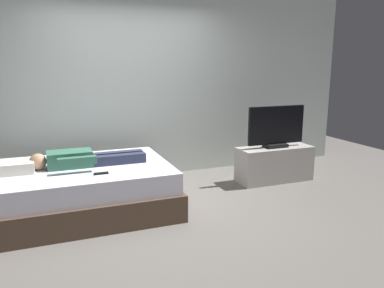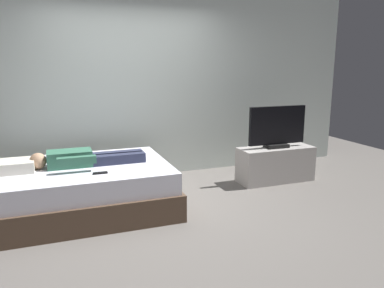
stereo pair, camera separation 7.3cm
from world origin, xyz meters
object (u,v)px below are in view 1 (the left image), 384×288
pillow (10,167)px  tv (276,127)px  tv_stand (274,164)px  bed (81,190)px  remote (101,173)px  person (82,159)px

pillow → tv: size_ratio=0.55×
tv_stand → tv: tv is taller
bed → remote: 0.53m
pillow → person: size_ratio=0.38×
tv_stand → tv: (0.00, -0.00, 0.53)m
bed → tv_stand: bed is taller
person → tv: tv is taller
remote → tv: tv is taller
bed → remote: remote is taller
tv → person: bearing=-175.9°
remote → tv: 2.62m
person → remote: (0.15, -0.40, -0.07)m
remote → bed: bearing=114.0°
bed → remote: size_ratio=13.67×
pillow → tv: 3.43m
pillow → tv: bearing=3.3°
tv → remote: bearing=-166.7°
pillow → person: person is taller
pillow → bed: bearing=0.0°
remote → pillow: bearing=155.4°
tv_stand → tv: size_ratio=1.25×
person → tv_stand: person is taller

